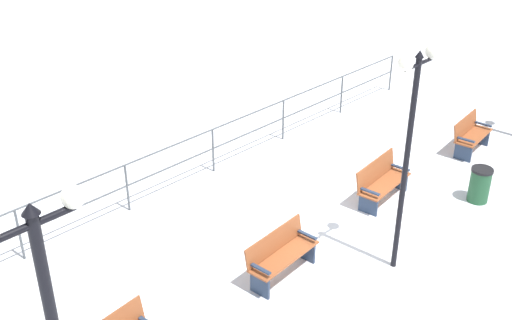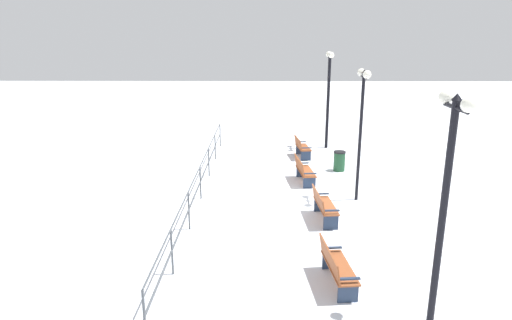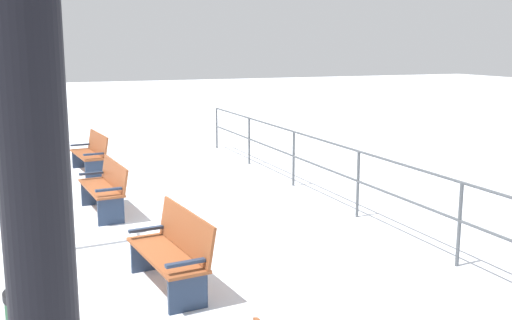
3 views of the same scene
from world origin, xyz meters
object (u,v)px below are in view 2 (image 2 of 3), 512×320
object	(u,v)px
bench_second	(323,205)
lamppost_near	(447,182)
lamppost_middle	(362,109)
bench_third	(304,170)
bench_fourth	(302,147)
bench_nearest	(336,266)
trash_bin	(339,161)
lamppost_far	(329,85)

from	to	relation	value
bench_second	lamppost_near	xyz separation A→B (m)	(1.35, -5.01, 2.41)
lamppost_near	lamppost_middle	xyz separation A→B (m)	(0.00, 6.75, 0.18)
bench_third	bench_fourth	distance (m)	3.57
bench_second	lamppost_near	distance (m)	5.72
bench_second	bench_third	distance (m)	3.57
bench_second	bench_fourth	xyz separation A→B (m)	(-0.02, 7.12, -0.01)
bench_second	bench_fourth	distance (m)	7.12
lamppost_near	lamppost_middle	distance (m)	6.75
bench_nearest	trash_bin	distance (m)	8.75
bench_fourth	bench_third	bearing A→B (deg)	-100.36
lamppost_near	trash_bin	size ratio (longest dim) A/B	5.42
lamppost_far	trash_bin	xyz separation A→B (m)	(-0.02, -3.86, -2.62)
bench_fourth	trash_bin	bearing A→B (deg)	-63.44
bench_third	lamppost_middle	xyz separation A→B (m)	(1.61, -1.83, 2.59)
bench_nearest	bench_second	size ratio (longest dim) A/B	1.01
bench_second	bench_fourth	world-z (taller)	bench_fourth
trash_bin	bench_fourth	bearing A→B (deg)	123.02
bench_fourth	trash_bin	distance (m)	2.47
lamppost_near	trash_bin	bearing A→B (deg)	90.11
bench_second	lamppost_far	distance (m)	9.37
bench_fourth	lamppost_near	size ratio (longest dim) A/B	0.32
bench_nearest	lamppost_far	distance (m)	12.84
bench_fourth	trash_bin	world-z (taller)	bench_fourth
lamppost_middle	bench_third	bearing A→B (deg)	131.37
bench_nearest	bench_second	world-z (taller)	bench_nearest
lamppost_middle	lamppost_far	world-z (taller)	lamppost_far
bench_third	bench_nearest	bearing A→B (deg)	-95.47
lamppost_far	trash_bin	distance (m)	4.67
bench_third	bench_fourth	bearing A→B (deg)	80.20
bench_second	lamppost_middle	size ratio (longest dim) A/B	0.37
lamppost_near	trash_bin	xyz separation A→B (m)	(-0.02, 10.07, -2.48)
lamppost_far	bench_third	bearing A→B (deg)	-106.71
bench_nearest	lamppost_far	size ratio (longest dim) A/B	0.35
bench_fourth	trash_bin	size ratio (longest dim) A/B	1.74
lamppost_far	lamppost_middle	bearing A→B (deg)	-90.00
bench_fourth	lamppost_middle	xyz separation A→B (m)	(1.36, -5.39, 2.60)
lamppost_middle	lamppost_far	xyz separation A→B (m)	(0.00, 7.18, -0.03)
bench_third	lamppost_near	xyz separation A→B (m)	(1.61, -8.57, 2.42)
bench_fourth	lamppost_near	distance (m)	12.45
bench_fourth	lamppost_far	size ratio (longest dim) A/B	0.31
bench_second	lamppost_far	size ratio (longest dim) A/B	0.35
bench_third	lamppost_near	world-z (taller)	lamppost_near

